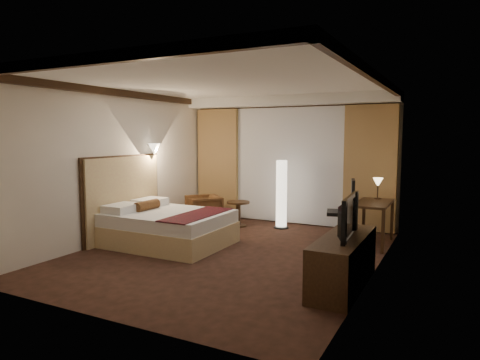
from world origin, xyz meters
The scene contains 21 objects.
floor centered at (0.00, 0.00, 0.00)m, with size 4.50×5.50×0.01m, color black.
ceiling centered at (0.00, 0.00, 2.70)m, with size 4.50×5.50×0.01m, color white.
back_wall centered at (0.00, 2.75, 1.35)m, with size 4.50×0.02×2.70m, color beige.
left_wall centered at (-2.25, 0.00, 1.35)m, with size 0.02×5.50×2.70m, color beige.
right_wall centered at (2.25, 0.00, 1.35)m, with size 0.02×5.50×2.70m, color beige.
crown_molding centered at (0.00, 0.00, 2.64)m, with size 4.50×5.50×0.12m, color black, non-canonical shape.
soffit centered at (0.00, 2.50, 2.60)m, with size 4.50×0.50×0.20m, color white.
curtain_sheer centered at (0.00, 2.67, 1.25)m, with size 2.48×0.04×2.45m, color silver.
curtain_left_drape centered at (-1.70, 2.61, 1.25)m, with size 1.00×0.14×2.45m, color #A17549.
curtain_right_drape centered at (1.70, 2.61, 1.25)m, with size 1.00×0.14×2.45m, color #A17549.
wall_sconce centered at (-2.09, 0.80, 1.62)m, with size 0.24×0.24×0.24m, color white, non-canonical shape.
bed centered at (-1.20, 0.03, 0.29)m, with size 1.98×1.55×0.58m, color white, non-canonical shape.
headboard centered at (-2.20, 0.03, 0.75)m, with size 0.12×1.85×1.50m, color tan, non-canonical shape.
armchair centered at (-1.54, 1.72, 0.34)m, with size 0.67×0.62×0.69m, color #482415.
side_table centered at (-0.81, 1.90, 0.26)m, with size 0.48×0.48×0.52m, color black, non-canonical shape.
floor_lamp centered at (0.05, 2.14, 0.70)m, with size 0.29×0.29×1.40m, color white, non-canonical shape.
desk centered at (1.95, 1.62, 0.38)m, with size 0.55×1.11×0.75m, color black, non-canonical shape.
desk_lamp centered at (1.95, 2.03, 0.92)m, with size 0.18×0.18×0.34m, color #FFD899, non-canonical shape.
office_chair centered at (1.40, 1.57, 0.56)m, with size 0.54×0.54×1.13m, color black, non-canonical shape.
dresser centered at (2.00, -0.67, 0.32)m, with size 0.50×1.65×0.64m, color black, non-canonical shape.
television centered at (1.97, -0.67, 0.92)m, with size 0.97×0.56×0.13m, color black.
Camera 1 is at (3.22, -5.88, 1.89)m, focal length 32.00 mm.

